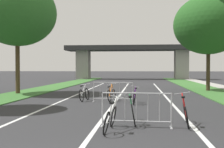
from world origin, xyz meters
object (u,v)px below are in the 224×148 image
bicycle_white_0 (110,118)px  bicycle_red_5 (186,113)px  crowd_barrier_nearest (136,110)px  bicycle_silver_3 (84,94)px  bicycle_orange_2 (112,94)px  bicycle_green_4 (133,111)px  tree_right_maple_mid (208,25)px  tree_left_oak_mid (17,13)px  crowd_barrier_second (113,92)px  bicycle_purple_1 (134,97)px

bicycle_white_0 → bicycle_red_5: 2.45m
crowd_barrier_nearest → bicycle_white_0: bearing=-140.6°
bicycle_white_0 → bicycle_silver_3: (-2.20, 7.19, -0.01)m
crowd_barrier_nearest → bicycle_white_0: size_ratio=1.26×
bicycle_silver_3 → bicycle_orange_2: bearing=6.7°
crowd_barrier_nearest → bicycle_red_5: crowd_barrier_nearest is taller
bicycle_orange_2 → crowd_barrier_nearest: bearing=-68.7°
bicycle_silver_3 → bicycle_green_4: bearing=-58.0°
bicycle_green_4 → crowd_barrier_nearest: bearing=-80.2°
tree_right_maple_mid → bicycle_silver_3: (-8.30, -7.14, -4.75)m
tree_right_maple_mid → crowd_barrier_nearest: tree_right_maple_mid is taller
tree_left_oak_mid → crowd_barrier_second: 9.48m
tree_right_maple_mid → bicycle_red_5: bearing=-106.0°
tree_left_oak_mid → tree_right_maple_mid: size_ratio=1.07×
bicycle_green_4 → bicycle_red_5: 1.66m
tree_left_oak_mid → bicycle_orange_2: bearing=-27.0°
tree_left_oak_mid → bicycle_green_4: size_ratio=4.63×
bicycle_white_0 → bicycle_orange_2: 7.21m
tree_right_maple_mid → bicycle_red_5: (-3.84, -13.37, -4.73)m
bicycle_white_0 → bicycle_silver_3: bicycle_white_0 is taller
crowd_barrier_nearest → crowd_barrier_second: size_ratio=1.00×
bicycle_purple_1 → bicycle_green_4: size_ratio=0.98×
tree_right_maple_mid → bicycle_red_5: tree_right_maple_mid is taller
bicycle_white_0 → bicycle_purple_1: size_ratio=1.03×
crowd_barrier_nearest → bicycle_silver_3: size_ratio=1.31×
tree_right_maple_mid → bicycle_silver_3: 11.93m
tree_left_oak_mid → bicycle_red_5: tree_left_oak_mid is taller
tree_right_maple_mid → bicycle_orange_2: (-6.79, -7.15, -4.75)m
tree_right_maple_mid → bicycle_green_4: (-5.50, -13.20, -4.72)m
tree_left_oak_mid → bicycle_red_5: bearing=-44.7°
bicycle_orange_2 → crowd_barrier_second: bearing=-64.5°
tree_right_maple_mid → bicycle_orange_2: 10.95m
tree_left_oak_mid → bicycle_silver_3: size_ratio=4.78×
tree_left_oak_mid → tree_right_maple_mid: (13.66, 3.65, -0.48)m
bicycle_white_0 → bicycle_purple_1: bearing=89.4°
crowd_barrier_second → bicycle_red_5: crowd_barrier_second is taller
tree_left_oak_mid → bicycle_silver_3: bearing=-33.1°
tree_right_maple_mid → bicycle_white_0: size_ratio=4.30×
tree_left_oak_mid → crowd_barrier_second: bearing=-29.2°
tree_left_oak_mid → bicycle_red_5: (9.82, -9.72, -5.21)m
crowd_barrier_second → bicycle_red_5: (2.83, -5.81, -0.14)m
bicycle_orange_2 → bicycle_white_0: bearing=-75.3°
tree_left_oak_mid → bicycle_white_0: 14.09m
crowd_barrier_nearest → bicycle_silver_3: (-2.93, 6.60, -0.15)m
tree_left_oak_mid → bicycle_green_4: 13.60m
bicycle_orange_2 → bicycle_red_5: bicycle_red_5 is taller
tree_left_oak_mid → bicycle_orange_2: size_ratio=4.86×
bicycle_white_0 → bicycle_purple_1: 6.21m
bicycle_silver_3 → crowd_barrier_second: bearing=-7.3°
bicycle_orange_2 → bicycle_silver_3: bearing=-171.3°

